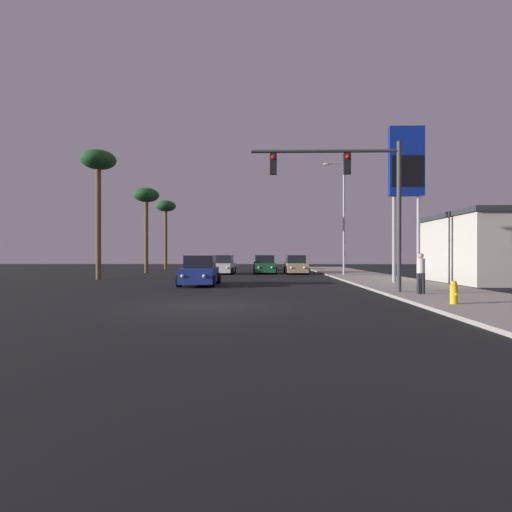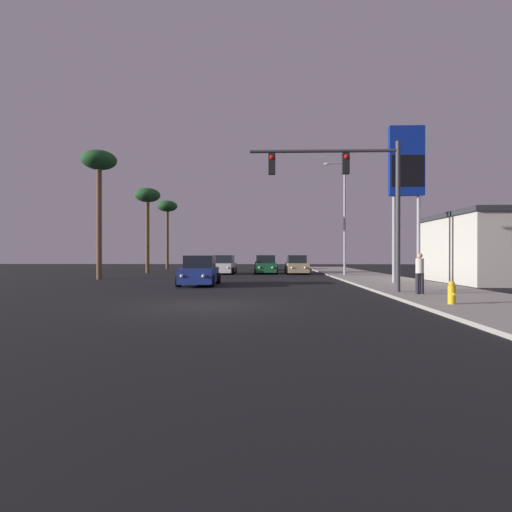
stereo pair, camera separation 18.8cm
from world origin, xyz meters
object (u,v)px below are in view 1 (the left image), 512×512
object	(u,v)px
palm_tree_far	(166,210)
pedestrian_on_sidewalk	(421,272)
car_black	(263,263)
car_tan	(296,265)
car_green	(265,265)
gas_station_sign	(406,170)
car_blue	(200,272)
palm_tree_mid	(146,199)
traffic_light_mast	(357,186)
street_lamp	(342,212)
fire_hydrant	(454,293)
palm_tree_near	(98,167)
car_white	(223,265)

from	to	relation	value
palm_tree_far	pedestrian_on_sidewalk	bearing A→B (deg)	-59.47
car_black	palm_tree_far	size ratio (longest dim) A/B	0.53
car_tan	car_green	bearing A→B (deg)	-10.84
car_black	gas_station_sign	xyz separation A→B (m)	(8.41, -21.02, 5.86)
car_blue	palm_tree_mid	bearing A→B (deg)	-65.37
traffic_light_mast	palm_tree_far	size ratio (longest dim) A/B	0.79
car_blue	palm_tree_mid	size ratio (longest dim) A/B	0.54
car_black	palm_tree_mid	world-z (taller)	palm_tree_mid
traffic_light_mast	pedestrian_on_sidewalk	world-z (taller)	traffic_light_mast
car_tan	street_lamp	distance (m)	6.83
car_green	gas_station_sign	world-z (taller)	gas_station_sign
palm_tree_far	car_tan	bearing A→B (deg)	-38.51
palm_tree_far	fire_hydrant	bearing A→B (deg)	-62.25
car_tan	traffic_light_mast	size ratio (longest dim) A/B	0.67
car_blue	palm_tree_far	xyz separation A→B (m)	(-8.21, 25.01, 6.37)
car_tan	fire_hydrant	distance (m)	22.92
car_black	pedestrian_on_sidewalk	distance (m)	28.54
car_tan	car_blue	xyz separation A→B (m)	(-6.45, -13.35, 0.00)
palm_tree_near	car_white	bearing A→B (deg)	45.80
palm_tree_mid	palm_tree_near	distance (m)	10.04
car_white	palm_tree_far	distance (m)	15.79
gas_station_sign	palm_tree_mid	world-z (taller)	gas_station_sign
car_green	fire_hydrant	distance (m)	23.94
car_blue	palm_tree_far	world-z (taller)	palm_tree_far
car_tan	gas_station_sign	size ratio (longest dim) A/B	0.48
car_white	pedestrian_on_sidewalk	size ratio (longest dim) A/B	2.60
car_white	pedestrian_on_sidewalk	distance (m)	21.59
palm_tree_mid	car_green	bearing A→B (deg)	-6.03
car_green	street_lamp	xyz separation A→B (m)	(6.11, -4.53, 4.36)
palm_tree_mid	gas_station_sign	bearing A→B (deg)	-36.34
palm_tree_mid	street_lamp	bearing A→B (deg)	-18.24
street_lamp	pedestrian_on_sidewalk	bearing A→B (deg)	-89.03
fire_hydrant	palm_tree_near	bearing A→B (deg)	141.10
car_tan	car_white	distance (m)	6.51
car_white	palm_tree_far	xyz separation A→B (m)	(-8.16, 11.92, 6.37)
car_green	fire_hydrant	bearing A→B (deg)	104.39
car_tan	palm_tree_mid	world-z (taller)	palm_tree_mid
fire_hydrant	palm_tree_mid	xyz separation A→B (m)	(-17.40, 24.33, 6.48)
car_green	fire_hydrant	world-z (taller)	car_green
car_blue	gas_station_sign	xyz separation A→B (m)	(11.84, 0.75, 5.86)
traffic_light_mast	palm_tree_mid	world-z (taller)	palm_tree_mid
car_tan	gas_station_sign	distance (m)	14.90
car_green	traffic_light_mast	world-z (taller)	traffic_light_mast
gas_station_sign	car_tan	bearing A→B (deg)	113.16
palm_tree_far	street_lamp	bearing A→B (deg)	-41.10
gas_station_sign	palm_tree_mid	distance (m)	24.07
car_black	car_blue	bearing A→B (deg)	81.85
palm_tree_far	palm_tree_near	bearing A→B (deg)	-89.13
car_green	car_tan	bearing A→B (deg)	169.66
car_white	car_green	size ratio (longest dim) A/B	1.01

